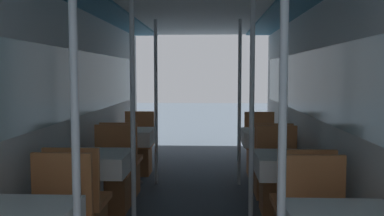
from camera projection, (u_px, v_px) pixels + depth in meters
The scene contains 18 objects.
wall_left at pixel (64, 108), 4.28m from camera, with size 0.05×8.07×2.20m.
wall_right at pixel (325, 109), 4.17m from camera, with size 0.05×8.07×2.20m.
support_pole_left_0 at pixel (76, 145), 2.32m from camera, with size 0.05×0.05×2.20m.
dining_table_left_1 at pixel (97, 167), 4.07m from camera, with size 0.61×0.61×0.74m.
chair_left_far_1 at pixel (111, 184), 4.66m from camera, with size 0.44×0.44×0.92m.
support_pole_left_1 at pixel (133, 115), 4.01m from camera, with size 0.05×0.05×2.20m.
dining_table_left_2 at pixel (130, 139), 5.77m from camera, with size 0.61×0.61×0.74m.
chair_left_near_2 at pixel (122, 172), 5.23m from camera, with size 0.44×0.44×0.92m.
chair_left_far_2 at pixel (138, 155), 6.36m from camera, with size 0.44×0.44×0.92m.
support_pole_left_2 at pixel (156, 103), 5.71m from camera, with size 0.05×0.05×2.20m.
support_pole_right_0 at pixel (282, 147), 2.27m from camera, with size 0.05×0.05×2.20m.
dining_table_right_1 at pixel (289, 168), 3.99m from camera, with size 0.61×0.61×0.74m.
chair_right_far_1 at pixel (279, 186), 4.58m from camera, with size 0.44×0.44×0.92m.
support_pole_right_1 at pixel (252, 116), 3.97m from camera, with size 0.05×0.05×2.20m.
dining_table_right_2 at pixel (265, 140), 5.69m from camera, with size 0.61×0.61×0.74m.
chair_right_near_2 at pixel (271, 174), 5.15m from camera, with size 0.44×0.44×0.92m.
chair_right_far_2 at pixel (260, 156), 6.28m from camera, with size 0.44×0.44×0.92m.
support_pole_right_2 at pixel (239, 103), 5.66m from camera, with size 0.05×0.05×2.20m.
Camera 1 is at (0.18, -1.57, 1.49)m, focal length 40.00 mm.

